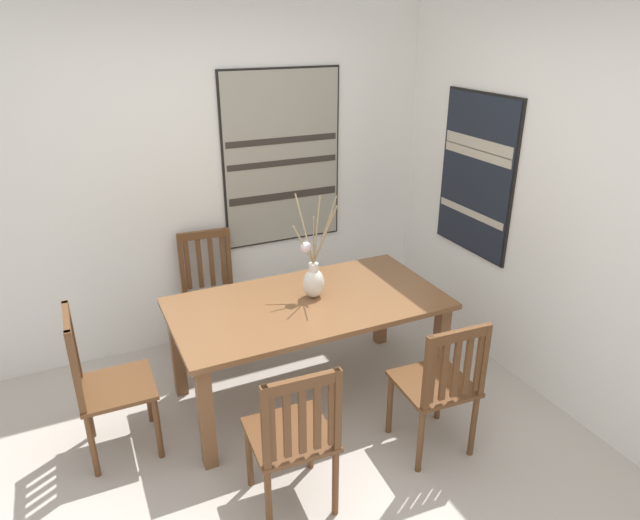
% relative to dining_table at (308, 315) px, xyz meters
% --- Properties ---
extents(ground_plane, '(6.40, 6.40, 0.03)m').
position_rel_dining_table_xyz_m(ground_plane, '(-0.34, -0.72, -0.63)').
color(ground_plane, '#B2A89E').
extents(wall_back, '(6.40, 0.12, 2.70)m').
position_rel_dining_table_xyz_m(wall_back, '(-0.34, 1.14, 0.73)').
color(wall_back, silver).
rests_on(wall_back, ground_plane).
extents(wall_side, '(0.12, 6.40, 2.70)m').
position_rel_dining_table_xyz_m(wall_side, '(1.52, -0.72, 0.73)').
color(wall_side, silver).
rests_on(wall_side, ground_plane).
extents(dining_table, '(1.77, 0.93, 0.72)m').
position_rel_dining_table_xyz_m(dining_table, '(0.00, 0.00, 0.00)').
color(dining_table, brown).
rests_on(dining_table, ground_plane).
extents(centerpiece_vase, '(0.32, 0.31, 0.67)m').
position_rel_dining_table_xyz_m(centerpiece_vase, '(0.06, 0.05, 0.25)').
color(centerpiece_vase, silver).
rests_on(centerpiece_vase, dining_table).
extents(chair_0, '(0.44, 0.44, 0.90)m').
position_rel_dining_table_xyz_m(chair_0, '(0.46, -0.83, -0.14)').
color(chair_0, brown).
rests_on(chair_0, ground_plane).
extents(chair_1, '(0.45, 0.45, 0.94)m').
position_rel_dining_table_xyz_m(chair_1, '(-0.43, 0.86, -0.13)').
color(chair_1, brown).
rests_on(chair_1, ground_plane).
extents(chair_2, '(0.44, 0.44, 0.91)m').
position_rel_dining_table_xyz_m(chair_2, '(-0.47, -0.88, -0.14)').
color(chair_2, brown).
rests_on(chair_2, ground_plane).
extents(chair_3, '(0.42, 0.42, 0.95)m').
position_rel_dining_table_xyz_m(chair_3, '(-1.30, -0.01, -0.12)').
color(chair_3, brown).
rests_on(chair_3, ground_plane).
extents(painting_on_back_wall, '(0.96, 0.05, 1.36)m').
position_rel_dining_table_xyz_m(painting_on_back_wall, '(0.26, 1.07, 0.79)').
color(painting_on_back_wall, black).
extents(painting_on_side_wall, '(0.05, 0.78, 1.18)m').
position_rel_dining_table_xyz_m(painting_on_side_wall, '(1.45, 0.19, 0.73)').
color(painting_on_side_wall, black).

